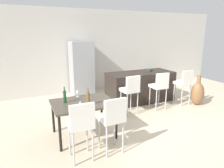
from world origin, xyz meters
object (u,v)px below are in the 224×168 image
(wine_bottle_end, at_px, (65,97))
(refrigerator, at_px, (82,69))
(bar_chair_middle, at_px, (160,85))
(wine_glass_middle, at_px, (77,91))
(bar_chair_left, at_px, (131,89))
(bar_chair_right, at_px, (184,82))
(floor_vase, at_px, (197,93))
(kitchen_island, at_px, (140,87))
(wine_bottle_right, at_px, (88,99))
(wine_glass_left, at_px, (80,103))
(dining_chair_far, at_px, (112,117))
(potted_plant, at_px, (157,77))
(dining_chair_near, at_px, (81,122))
(dining_table, at_px, (83,105))
(fruit_bowl, at_px, (149,70))

(wine_bottle_end, height_order, refrigerator, refrigerator)
(bar_chair_middle, height_order, wine_glass_middle, bar_chair_middle)
(bar_chair_left, relative_size, refrigerator, 0.57)
(wine_bottle_end, xyz_separation_m, wine_glass_middle, (0.33, 0.28, -0.01))
(bar_chair_middle, distance_m, refrigerator, 2.73)
(bar_chair_right, distance_m, floor_vase, 0.53)
(kitchen_island, xyz_separation_m, wine_bottle_right, (-2.21, -1.63, 0.42))
(wine_glass_left, distance_m, wine_glass_middle, 0.79)
(wine_glass_left, height_order, wine_glass_middle, same)
(bar_chair_right, xyz_separation_m, dining_chair_far, (-2.97, -1.42, 0.00))
(bar_chair_left, distance_m, dining_chair_far, 1.83)
(dining_chair_far, height_order, floor_vase, dining_chair_far)
(bar_chair_middle, height_order, bar_chair_right, same)
(dining_chair_far, relative_size, potted_plant, 1.71)
(bar_chair_right, bearing_deg, dining_chair_near, -158.14)
(wine_glass_left, bearing_deg, bar_chair_left, 31.38)
(bar_chair_right, bearing_deg, wine_bottle_end, -172.22)
(bar_chair_middle, bearing_deg, dining_chair_near, -151.78)
(kitchen_island, xyz_separation_m, wine_glass_middle, (-2.26, -1.02, 0.40))
(dining_chair_far, relative_size, refrigerator, 0.57)
(dining_table, relative_size, dining_chair_near, 1.18)
(dining_table, bearing_deg, bar_chair_left, 22.30)
(wine_bottle_end, distance_m, refrigerator, 2.92)
(kitchen_island, height_order, wine_glass_left, kitchen_island)
(dining_chair_far, bearing_deg, dining_table, 108.82)
(kitchen_island, relative_size, wine_glass_left, 11.83)
(dining_chair_near, bearing_deg, wine_bottle_right, 62.04)
(wine_bottle_right, xyz_separation_m, fruit_bowl, (2.55, 1.70, 0.08))
(bar_chair_middle, xyz_separation_m, potted_plant, (1.58, 2.19, -0.34))
(dining_table, relative_size, wine_glass_left, 7.11)
(bar_chair_left, relative_size, wine_bottle_right, 3.03)
(floor_vase, bearing_deg, wine_glass_left, -168.14)
(bar_chair_left, bearing_deg, refrigerator, 106.92)
(dining_chair_far, distance_m, floor_vase, 3.57)
(wine_bottle_end, bearing_deg, wine_glass_middle, 40.77)
(wine_glass_left, xyz_separation_m, fruit_bowl, (2.75, 1.86, 0.09))
(wine_glass_middle, relative_size, fruit_bowl, 0.81)
(bar_chair_middle, distance_m, bar_chair_right, 0.89)
(dining_chair_near, height_order, refrigerator, refrigerator)
(wine_glass_left, bearing_deg, bar_chair_right, 16.00)
(dining_chair_near, relative_size, wine_bottle_end, 3.16)
(bar_chair_left, height_order, dining_chair_far, same)
(bar_chair_middle, height_order, potted_plant, bar_chair_middle)
(dining_chair_near, bearing_deg, fruit_bowl, 38.73)
(dining_table, xyz_separation_m, fruit_bowl, (2.59, 1.48, 0.28))
(bar_chair_left, bearing_deg, dining_chair_near, -140.54)
(dining_chair_far, height_order, wine_glass_middle, dining_chair_far)
(bar_chair_left, height_order, wine_glass_left, bar_chair_left)
(wine_glass_left, distance_m, refrigerator, 3.32)
(bar_chair_right, xyz_separation_m, refrigerator, (-2.48, 2.20, 0.22))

